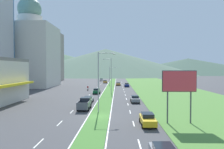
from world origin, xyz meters
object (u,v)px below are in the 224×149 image
object	(u,v)px
car_5	(88,99)
car_6	(127,85)
pickup_truck_0	(85,104)
motorcycle_rider	(88,88)
car_4	(148,119)
car_0	(105,82)
car_1	(118,84)
billboard_roadside	(179,84)
street_lamp_mid	(110,73)
street_lamp_far	(110,74)
car_3	(135,99)
car_2	(97,91)
street_lamp_near	(100,78)
car_8	(102,80)

from	to	relation	value
car_5	car_6	world-z (taller)	car_6
pickup_truck_0	motorcycle_rider	bearing A→B (deg)	6.80
motorcycle_rider	car_4	bearing A→B (deg)	-162.30
car_0	pickup_truck_0	size ratio (longest dim) A/B	0.82
car_1	billboard_roadside	bearing A→B (deg)	7.06
car_6	car_1	bearing A→B (deg)	-153.22
pickup_truck_0	street_lamp_mid	bearing A→B (deg)	-8.20
car_1	car_6	world-z (taller)	car_6
billboard_roadside	motorcycle_rider	xyz separation A→B (m)	(-18.49, 43.24, -4.72)
car_6	street_lamp_far	bearing A→B (deg)	-140.53
car_3	billboard_roadside	bearing A→B (deg)	13.83
car_0	car_1	bearing A→B (deg)	-156.25
pickup_truck_0	car_6	bearing A→B (deg)	-11.58
car_2	car_6	bearing A→B (deg)	-22.43
car_3	car_4	xyz separation A→B (m)	(0.12, -19.31, 0.04)
street_lamp_near	billboard_roadside	bearing A→B (deg)	-33.58
car_3	car_4	world-z (taller)	car_4
motorcycle_rider	car_6	bearing A→B (deg)	-42.19
car_1	street_lamp_far	bearing A→B (deg)	-114.87
car_3	pickup_truck_0	world-z (taller)	pickup_truck_0
street_lamp_near	car_4	size ratio (longest dim) A/B	2.18
car_4	car_6	size ratio (longest dim) A/B	1.04
car_3	car_8	size ratio (longest dim) A/B	0.95
street_lamp_mid	car_3	bearing A→B (deg)	-71.98
billboard_roadside	car_6	world-z (taller)	billboard_roadside
street_lamp_far	car_1	xyz separation A→B (m)	(3.51, -1.63, -4.11)
street_lamp_far	car_2	bearing A→B (deg)	-95.35
billboard_roadside	street_lamp_near	bearing A→B (deg)	146.42
street_lamp_mid	street_lamp_far	distance (m)	29.72
street_lamp_far	car_8	xyz separation A→B (m)	(-6.33, 31.00, -4.04)
street_lamp_far	car_4	size ratio (longest dim) A/B	1.73
car_0	car_1	size ratio (longest dim) A/B	1.03
street_lamp_far	billboard_roadside	bearing A→B (deg)	-80.17
street_lamp_mid	car_2	distance (m)	7.20
billboard_roadside	pickup_truck_0	xyz separation A→B (m)	(-14.55, 10.20, -4.48)
street_lamp_far	car_1	size ratio (longest dim) A/B	1.91
car_1	car_8	size ratio (longest dim) A/B	0.93
pickup_truck_0	car_2	bearing A→B (deg)	0.23
car_6	street_lamp_near	bearing A→B (deg)	-7.60
car_2	car_1	bearing A→B (deg)	-11.95
car_1	car_5	bearing A→B (deg)	-8.21
billboard_roadside	car_5	bearing A→B (deg)	129.71
car_1	pickup_truck_0	xyz separation A→B (m)	(-6.47, -55.10, 0.27)
car_4	motorcycle_rider	bearing A→B (deg)	-162.30
car_1	street_lamp_near	bearing A→B (deg)	-3.33
car_5	car_4	bearing A→B (deg)	-150.84
pickup_truck_0	car_4	bearing A→B (deg)	-137.50
billboard_roadside	car_2	distance (m)	37.57
car_0	car_1	distance (m)	16.45
car_2	street_lamp_far	bearing A→B (deg)	-5.35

